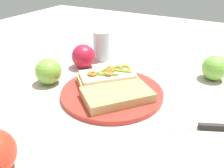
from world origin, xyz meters
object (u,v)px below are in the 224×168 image
object	(u,v)px
apple_1	(215,68)
drinking_glass	(102,46)
bread_slice_side	(117,95)
knife	(205,127)
plate	(112,93)
apple_2	(48,71)
apple_3	(83,56)
sandwich	(108,78)

from	to	relation	value
apple_1	drinking_glass	world-z (taller)	drinking_glass
bread_slice_side	knife	world-z (taller)	bread_slice_side
plate	drinking_glass	size ratio (longest dim) A/B	2.67
apple_2	apple_3	bearing A→B (deg)	-98.87
apple_3	knife	xyz separation A→B (m)	(-0.42, 0.15, -0.03)
apple_3	knife	size ratio (longest dim) A/B	0.69
plate	apple_2	bearing A→B (deg)	8.58
apple_2	knife	bearing A→B (deg)	179.79
apple_1	apple_3	bearing A→B (deg)	16.14
bread_slice_side	apple_2	world-z (taller)	apple_2
plate	apple_2	size ratio (longest dim) A/B	3.60
apple_3	drinking_glass	world-z (taller)	drinking_glass
apple_1	knife	bearing A→B (deg)	95.17
plate	sandwich	size ratio (longest dim) A/B	1.56
bread_slice_side	apple_3	size ratio (longest dim) A/B	2.14
apple_3	apple_1	bearing A→B (deg)	-163.86
plate	bread_slice_side	world-z (taller)	bread_slice_side
apple_2	drinking_glass	size ratio (longest dim) A/B	0.74
apple_1	knife	size ratio (longest dim) A/B	0.66
apple_1	drinking_glass	size ratio (longest dim) A/B	0.73
apple_3	drinking_glass	distance (m)	0.09
sandwich	drinking_glass	xyz separation A→B (m)	(0.12, -0.17, 0.02)
sandwich	apple_3	bearing A→B (deg)	103.84
plate	knife	size ratio (longest dim) A/B	2.41
plate	apple_3	xyz separation A→B (m)	(0.17, -0.12, 0.03)
knife	drinking_glass	bearing A→B (deg)	-54.57
apple_3	sandwich	bearing A→B (deg)	149.38
apple_1	drinking_glass	xyz separation A→B (m)	(0.38, 0.02, 0.01)
drinking_glass	knife	size ratio (longest dim) A/B	0.90
plate	knife	bearing A→B (deg)	172.88
apple_1	bread_slice_side	bearing A→B (deg)	53.48
drinking_glass	bread_slice_side	bearing A→B (deg)	128.07
sandwich	apple_2	xyz separation A→B (m)	(0.16, 0.06, 0.01)
plate	apple_2	xyz separation A→B (m)	(0.19, 0.03, 0.03)
knife	bread_slice_side	bearing A→B (deg)	-24.08
apple_3	knife	bearing A→B (deg)	160.81
bread_slice_side	apple_1	xyz separation A→B (m)	(-0.19, -0.26, 0.01)
drinking_glass	apple_1	bearing A→B (deg)	-176.45
sandwich	knife	distance (m)	0.29
plate	sandwich	bearing A→B (deg)	-45.74
apple_1	drinking_glass	bearing A→B (deg)	3.55
sandwich	apple_2	bearing A→B (deg)	154.99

